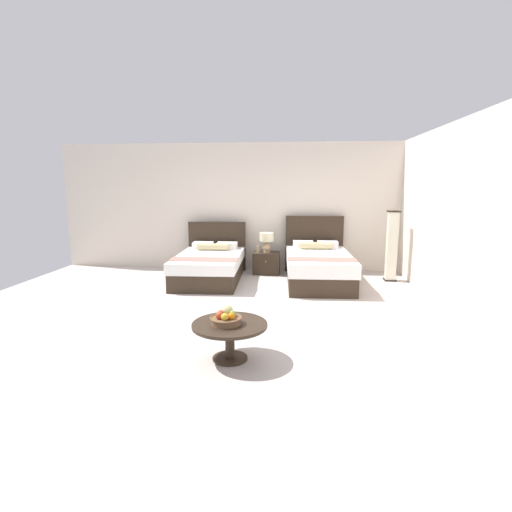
% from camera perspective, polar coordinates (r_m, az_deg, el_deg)
% --- Properties ---
extents(ground_plane, '(9.56, 9.62, 0.02)m').
position_cam_1_polar(ground_plane, '(6.36, -0.24, -7.55)').
color(ground_plane, beige).
extents(wall_back, '(9.56, 0.12, 2.85)m').
position_cam_1_polar(wall_back, '(9.07, 1.72, 7.04)').
color(wall_back, silver).
rests_on(wall_back, ground).
extents(wall_side_right, '(0.12, 5.22, 2.85)m').
position_cam_1_polar(wall_side_right, '(6.86, 25.83, 4.97)').
color(wall_side_right, silver).
rests_on(wall_side_right, ground).
extents(bed_near_window, '(1.35, 2.17, 1.10)m').
position_cam_1_polar(bed_near_window, '(8.16, -6.63, -1.34)').
color(bed_near_window, '#312419').
rests_on(bed_near_window, ground).
extents(bed_near_corner, '(1.33, 2.27, 1.25)m').
position_cam_1_polar(bed_near_corner, '(7.98, 8.89, -1.46)').
color(bed_near_corner, '#312419').
rests_on(bed_near_corner, ground).
extents(nightstand, '(0.58, 0.44, 0.48)m').
position_cam_1_polar(nightstand, '(8.69, 1.51, -1.00)').
color(nightstand, '#312419').
rests_on(nightstand, ground).
extents(table_lamp, '(0.31, 0.31, 0.42)m').
position_cam_1_polar(table_lamp, '(8.62, 1.54, 2.38)').
color(table_lamp, tan).
rests_on(table_lamp, nightstand).
extents(vase, '(0.08, 0.08, 0.15)m').
position_cam_1_polar(vase, '(8.61, 0.35, 1.01)').
color(vase, '#917B5C').
rests_on(vase, nightstand).
extents(coffee_table, '(0.84, 0.84, 0.42)m').
position_cam_1_polar(coffee_table, '(4.49, -3.79, -10.70)').
color(coffee_table, '#312419').
rests_on(coffee_table, ground).
extents(fruit_bowl, '(0.35, 0.35, 0.20)m').
position_cam_1_polar(fruit_bowl, '(4.42, -4.32, -8.84)').
color(fruit_bowl, brown).
rests_on(fruit_bowl, coffee_table).
extents(floor_lamp_corner, '(0.23, 0.23, 1.42)m').
position_cam_1_polar(floor_lamp_corner, '(8.44, 18.91, 1.35)').
color(floor_lamp_corner, black).
rests_on(floor_lamp_corner, ground).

